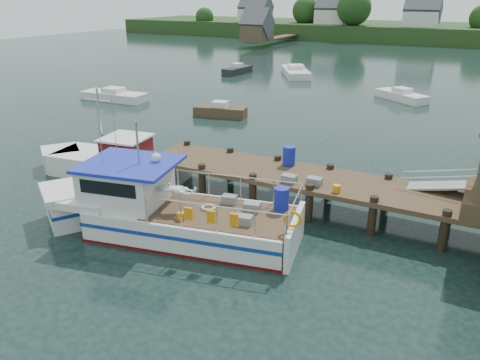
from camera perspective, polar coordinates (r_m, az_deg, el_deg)
The scene contains 10 objects.
ground_plane at distance 20.87m, azimuth 4.35°, elevation -2.43°, with size 160.00×160.00×0.00m, color black.
far_shore at distance 100.39m, azimuth 24.46°, elevation 16.28°, with size 140.00×42.55×9.22m.
dock at distance 18.67m, azimuth 23.20°, elevation 0.22°, with size 16.60×3.00×4.78m.
lobster_boat at distance 17.91m, azimuth -9.69°, elevation -3.68°, with size 10.76×4.80×5.14m.
work_boat at distance 24.30m, azimuth -15.30°, elevation 2.14°, with size 8.34×3.40×4.36m.
moored_rowboat at distance 35.20m, azimuth -2.42°, elevation 8.43°, with size 4.06×2.06×1.13m.
moored_a at distance 42.15m, azimuth -15.08°, elevation 9.92°, with size 5.91×2.28×1.07m.
moored_b at distance 42.99m, azimuth 19.08°, elevation 9.70°, with size 4.88×4.14×1.07m.
moored_d at distance 53.78m, azimuth 6.79°, elevation 12.99°, with size 5.53×7.20×1.18m.
moored_e at distance 54.65m, azimuth -0.34°, elevation 13.28°, with size 1.80×4.41×1.19m.
Camera 1 is at (7.42, -17.54, 8.55)m, focal length 35.00 mm.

